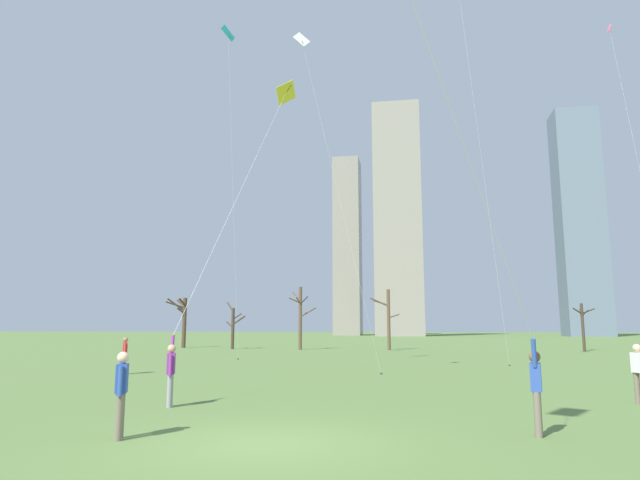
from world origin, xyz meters
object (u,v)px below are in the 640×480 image
at_px(kite_flyer_midfield_center_yellow, 220,251).
at_px(bystander_strolling_midfield, 121,390).
at_px(distant_kite_drifting_left_teal, 229,55).
at_px(bare_tree_far_right_edge, 583,324).
at_px(bare_tree_left_of_center, 233,325).
at_px(distant_kite_drifting_right_white, 313,87).
at_px(bare_tree_center, 183,319).
at_px(bystander_watching_nearby, 125,353).
at_px(kite_flyer_midfield_right_orange, 461,171).
at_px(bare_tree_rightmost, 300,315).
at_px(distant_kite_high_overhead_pink, 618,71).
at_px(bare_tree_leftmost, 388,318).

distance_m(kite_flyer_midfield_center_yellow, bystander_strolling_midfield, 8.68).
relative_size(distant_kite_drifting_left_teal, bare_tree_far_right_edge, 5.19).
xyz_separation_m(distant_kite_drifting_left_teal, bare_tree_left_of_center, (-5.59, 19.07, -16.96)).
bearing_deg(bare_tree_far_right_edge, kite_flyer_midfield_center_yellow, -122.40).
height_order(kite_flyer_midfield_center_yellow, distant_kite_drifting_right_white, kite_flyer_midfield_center_yellow).
height_order(bare_tree_center, bare_tree_left_of_center, bare_tree_center).
bearing_deg(bystander_watching_nearby, kite_flyer_midfield_right_orange, -46.48).
bearing_deg(bare_tree_rightmost, bare_tree_left_of_center, 177.04).
xyz_separation_m(distant_kite_high_overhead_pink, bare_tree_far_right_edge, (0.32, 13.14, -16.88)).
bearing_deg(kite_flyer_midfield_center_yellow, bare_tree_leftmost, 82.46).
bearing_deg(bare_tree_far_right_edge, distant_kite_drifting_right_white, -122.49).
bearing_deg(bare_tree_center, bare_tree_rightmost, -10.88).
bearing_deg(kite_flyer_midfield_center_yellow, bystander_watching_nearby, 139.14).
distance_m(bare_tree_left_of_center, bare_tree_far_right_edge, 31.19).
relative_size(bystander_watching_nearby, bare_tree_far_right_edge, 0.40).
bearing_deg(bare_tree_left_of_center, kite_flyer_midfield_center_yellow, -72.53).
bearing_deg(bystander_watching_nearby, bare_tree_center, 108.67).
height_order(kite_flyer_midfield_center_yellow, distant_kite_high_overhead_pink, distant_kite_high_overhead_pink).
bearing_deg(kite_flyer_midfield_center_yellow, distant_kite_drifting_right_white, 58.23).
height_order(bare_tree_center, bare_tree_far_right_edge, bare_tree_center).
distance_m(bystander_strolling_midfield, bare_tree_leftmost, 40.47).
xyz_separation_m(kite_flyer_midfield_right_orange, bare_tree_center, (-23.36, 43.32, -1.75)).
relative_size(distant_kite_high_overhead_pink, bare_tree_center, 4.65).
bearing_deg(kite_flyer_midfield_right_orange, bare_tree_leftmost, 94.09).
bearing_deg(distant_kite_high_overhead_pink, kite_flyer_midfield_center_yellow, -136.07).
distance_m(kite_flyer_midfield_center_yellow, bare_tree_rightmost, 32.36).
distance_m(kite_flyer_midfield_center_yellow, distant_kite_drifting_left_teal, 20.26).
distance_m(bystander_strolling_midfield, distant_kite_drifting_right_white, 16.42).
distance_m(bystander_watching_nearby, bare_tree_center, 30.75).
xyz_separation_m(distant_kite_high_overhead_pink, distant_kite_drifting_right_white, (-18.17, -15.89, -6.95)).
xyz_separation_m(kite_flyer_midfield_right_orange, bare_tree_far_right_edge, (13.72, 41.86, -2.31)).
bearing_deg(kite_flyer_midfield_right_orange, distant_kite_high_overhead_pink, 64.99).
xyz_separation_m(kite_flyer_midfield_right_orange, bare_tree_rightmost, (-10.93, 40.93, -1.51)).
relative_size(bystander_strolling_midfield, bare_tree_center, 0.33).
xyz_separation_m(distant_kite_drifting_left_teal, bare_tree_center, (-11.48, 21.12, -16.27)).
height_order(bystander_watching_nearby, distant_kite_drifting_right_white, distant_kite_drifting_right_white).
bearing_deg(kite_flyer_midfield_center_yellow, bare_tree_rightmost, 96.53).
distance_m(bare_tree_leftmost, bare_tree_rightmost, 7.99).
height_order(distant_kite_drifting_left_teal, bare_tree_rightmost, distant_kite_drifting_left_teal).
distance_m(kite_flyer_midfield_right_orange, distant_kite_high_overhead_pink, 34.88).
relative_size(distant_kite_drifting_right_white, bare_tree_rightmost, 2.54).
relative_size(kite_flyer_midfield_center_yellow, bare_tree_far_right_edge, 3.82).
relative_size(kite_flyer_midfield_right_orange, bare_tree_left_of_center, 3.72).
xyz_separation_m(distant_kite_high_overhead_pink, bare_tree_center, (-36.75, 14.60, -16.33)).
height_order(distant_kite_drifting_right_white, bare_tree_leftmost, distant_kite_drifting_right_white).
bearing_deg(bare_tree_center, distant_kite_drifting_left_teal, -61.49).
relative_size(kite_flyer_midfield_center_yellow, bare_tree_center, 3.15).
relative_size(distant_kite_drifting_right_white, bare_tree_left_of_center, 3.28).
xyz_separation_m(bare_tree_left_of_center, bare_tree_far_right_edge, (31.19, 0.59, 0.13)).
distance_m(kite_flyer_midfield_center_yellow, bare_tree_left_of_center, 34.11).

